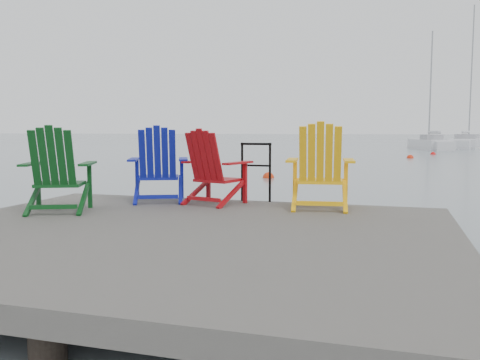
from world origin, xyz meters
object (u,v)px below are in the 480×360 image
(sailboat_near, at_px, (430,145))
(chair_blue, at_px, (158,165))
(chair_green, at_px, (57,170))
(chair_yellow, at_px, (320,167))
(buoy_b, at_px, (410,158))
(buoy_a, at_px, (268,178))
(handrail, at_px, (256,166))
(chair_red, at_px, (213,168))
(sailboat_mid, at_px, (468,143))
(buoy_d, at_px, (433,154))

(sailboat_near, bearing_deg, chair_blue, -112.12)
(chair_green, relative_size, chair_yellow, 0.96)
(chair_green, distance_m, chair_yellow, 3.54)
(chair_green, relative_size, buoy_b, 2.84)
(buoy_b, bearing_deg, chair_blue, -100.68)
(buoy_b, bearing_deg, buoy_a, -109.47)
(handrail, height_order, chair_red, chair_red)
(chair_green, distance_m, sailboat_mid, 47.30)
(chair_green, height_order, buoy_a, chair_green)
(chair_red, bearing_deg, chair_blue, -163.93)
(chair_green, xyz_separation_m, buoy_d, (6.88, 29.82, -1.06))
(sailboat_mid, relative_size, buoy_b, 34.19)
(chair_yellow, xyz_separation_m, buoy_b, (1.99, 23.52, -1.09))
(chair_red, bearing_deg, handrail, 58.50)
(sailboat_mid, distance_m, buoy_b, 21.96)
(chair_red, relative_size, sailboat_near, 0.11)
(sailboat_near, distance_m, buoy_b, 15.33)
(chair_yellow, bearing_deg, sailboat_mid, 72.98)
(handrail, bearing_deg, chair_green, -141.77)
(chair_green, xyz_separation_m, sailboat_near, (7.36, 39.98, -0.71))
(handrail, xyz_separation_m, chair_green, (-2.25, -1.77, 0.02))
(handrail, height_order, buoy_b, handrail)
(buoy_d, bearing_deg, sailboat_mid, 75.41)
(chair_red, bearing_deg, sailboat_near, 97.47)
(buoy_b, height_order, buoy_d, buoy_b)
(buoy_b, bearing_deg, chair_yellow, -94.83)
(chair_red, height_order, buoy_a, chair_red)
(chair_red, xyz_separation_m, sailboat_near, (5.64, 38.69, -0.69))
(sailboat_near, xyz_separation_m, buoy_a, (-7.04, -29.23, -0.36))
(handrail, relative_size, buoy_d, 2.70)
(buoy_a, bearing_deg, chair_green, -91.70)
(buoy_b, bearing_deg, buoy_d, 72.36)
(chair_green, distance_m, buoy_b, 25.37)
(handrail, distance_m, buoy_d, 28.44)
(handrail, height_order, chair_green, chair_green)
(chair_blue, distance_m, chair_yellow, 2.45)
(handrail, relative_size, chair_green, 0.81)
(chair_green, height_order, sailboat_near, sailboat_near)
(chair_red, xyz_separation_m, buoy_d, (5.16, 28.53, -1.04))
(chair_blue, bearing_deg, sailboat_near, 57.45)
(sailboat_near, xyz_separation_m, buoy_b, (-2.08, -15.19, -0.36))
(handrail, bearing_deg, buoy_b, 82.49)
(chair_blue, xyz_separation_m, buoy_a, (-0.53, 9.46, -1.06))
(chair_green, xyz_separation_m, chair_yellow, (3.30, 1.27, 0.03))
(chair_green, height_order, chair_yellow, chair_yellow)
(chair_blue, bearing_deg, chair_green, -146.54)
(handrail, height_order, buoy_a, handrail)
(sailboat_near, xyz_separation_m, sailboat_mid, (3.73, 5.99, -0.00))
(chair_yellow, height_order, buoy_d, chair_yellow)
(handrail, xyz_separation_m, buoy_d, (4.63, 28.04, -1.04))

